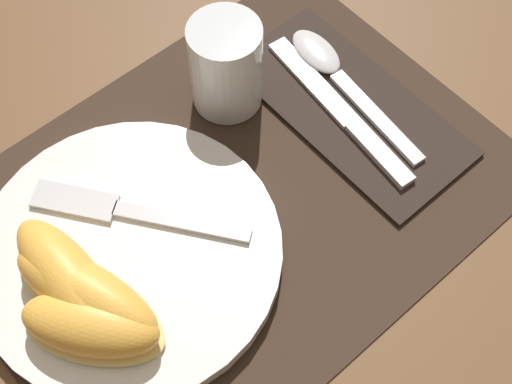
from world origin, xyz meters
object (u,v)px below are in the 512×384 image
Objects in this scene: knife at (342,113)px; citrus_wedge_2 at (91,326)px; citrus_wedge_1 at (87,294)px; juice_glass at (226,70)px; fork at (124,211)px; spoon at (332,68)px; plate at (130,253)px; citrus_wedge_0 at (69,280)px.

citrus_wedge_2 is at bearing -174.42° from knife.
knife is 0.29m from citrus_wedge_1.
juice_glass is 0.16m from fork.
spoon is 1.13× the size of fork.
plate is 0.04m from fork.
juice_glass is at bearing 126.79° from knife.
spoon is at bearing 6.61° from plate.
citrus_wedge_2 is (-0.01, -0.04, -0.00)m from citrus_wedge_0.
knife is at bearing 5.58° from citrus_wedge_2.
plate is 0.24m from knife.
juice_glass is 0.49× the size of spoon.
spoon is at bearing 5.65° from citrus_wedge_0.
fork is (0.02, 0.03, 0.01)m from plate.
juice_glass is 0.55× the size of fork.
fork reaches higher than spoon.
plate is 1.27× the size of knife.
spoon is (0.03, 0.04, 0.00)m from knife.
juice_glass is 0.24m from citrus_wedge_0.
citrus_wedge_1 reaches higher than knife.
juice_glass reaches higher than citrus_wedge_1.
spoon is at bearing 9.09° from citrus_wedge_1.
plate is 1.79× the size of citrus_wedge_1.
plate reaches higher than spoon.
fork reaches higher than knife.
juice_glass is 0.26m from citrus_wedge_2.
spoon is at bearing 0.26° from fork.
juice_glass reaches higher than citrus_wedge_2.
fork is 1.25× the size of citrus_wedge_0.
citrus_wedge_0 is at bearing -174.35° from spoon.
fork is (-0.25, -0.00, 0.01)m from spoon.
fork is at bearing 42.12° from citrus_wedge_2.
citrus_wedge_0 is at bearing -179.13° from plate.
knife is 1.40× the size of citrus_wedge_1.
spoon is 1.55× the size of citrus_wedge_2.
citrus_wedge_0 is 0.02m from citrus_wedge_1.
juice_glass is 0.46× the size of knife.
plate is 1.36× the size of spoon.
citrus_wedge_0 is (-0.07, -0.03, 0.02)m from fork.
citrus_wedge_0 is 0.04m from citrus_wedge_2.
citrus_wedge_2 is (-0.30, -0.03, 0.03)m from knife.
juice_glass is at bearing 26.94° from citrus_wedge_2.
spoon is (0.09, -0.04, -0.03)m from juice_glass.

